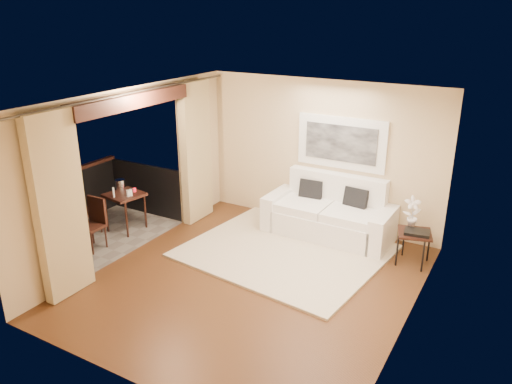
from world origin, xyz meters
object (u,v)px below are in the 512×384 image
Objects in this scene: bistro_table at (125,198)px; ice_bucket at (120,185)px; sofa at (330,215)px; balcony_chair_far at (82,208)px; side_table at (415,236)px; orchid at (412,212)px; balcony_chair_near at (94,219)px.

ice_bucket reaches higher than bistro_table.
sofa is 4.41m from balcony_chair_far.
side_table is 1.21× the size of orchid.
ice_bucket is at bearing -164.65° from orchid.
sofa is 2.54× the size of balcony_chair_far.
balcony_chair_far is 1.00× the size of balcony_chair_near.
ice_bucket is at bearing -106.73° from balcony_chair_far.
bistro_table is at bearing 93.42° from balcony_chair_near.
sofa reaches higher than bistro_table.
sofa reaches higher than balcony_chair_near.
side_table is at bearing -11.53° from sofa.
balcony_chair_far is at bearing -149.41° from sofa.
balcony_chair_near is at bearing 166.43° from balcony_chair_far.
sofa is at bearing 173.37° from orchid.
side_table is 0.70× the size of balcony_chair_near.
orchid is at bearing -149.60° from balcony_chair_far.
orchid is (-0.11, 0.17, 0.32)m from side_table.
balcony_chair_far is 0.62m from balcony_chair_near.
orchid reaches higher than ice_bucket.
sofa reaches higher than ice_bucket.
balcony_chair_far reaches higher than bistro_table.
balcony_chair_near is (0.06, -0.79, -0.11)m from bistro_table.
bistro_table is at bearing -123.49° from balcony_chair_far.
side_table is at bearing 22.74° from balcony_chair_near.
balcony_chair_near is at bearing -154.37° from orchid.
side_table is 5.69m from balcony_chair_far.
balcony_chair_far is (-3.83, -2.18, 0.13)m from sofa.
balcony_chair_far is at bearing -116.21° from ice_bucket.
balcony_chair_far is at bearing -132.97° from bistro_table.
side_table is 5.04m from bistro_table.
balcony_chair_near is (-4.70, -2.26, -0.29)m from orchid.
orchid is (1.44, -0.17, 0.42)m from sofa.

